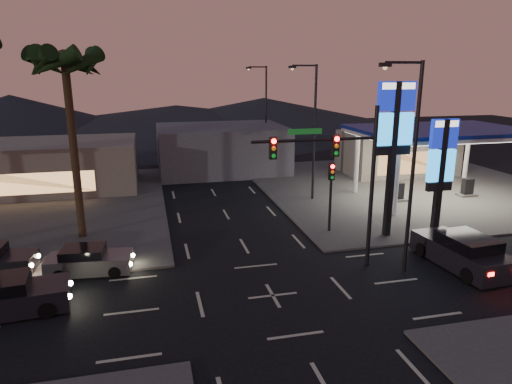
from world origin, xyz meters
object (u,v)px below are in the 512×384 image
object	(u,v)px
pylon_sign_tall	(394,129)
pylon_sign_short	(441,161)
gas_station	(439,133)
traffic_signal_mast	(340,166)
suv_station	(462,252)
car_lane_a_front	(6,297)
car_lane_b_front	(88,261)

from	to	relation	value
pylon_sign_tall	pylon_sign_short	bearing A→B (deg)	-21.80
gas_station	traffic_signal_mast	size ratio (longest dim) A/B	1.53
gas_station	suv_station	size ratio (longest dim) A/B	2.26
car_lane_a_front	pylon_sign_short	bearing A→B (deg)	8.96
gas_station	traffic_signal_mast	xyz separation A→B (m)	(-12.24, -10.01, 0.15)
traffic_signal_mast	car_lane_a_front	world-z (taller)	traffic_signal_mast
gas_station	suv_station	world-z (taller)	gas_station
car_lane_a_front	suv_station	world-z (taller)	suv_station
traffic_signal_mast	car_lane_b_front	world-z (taller)	traffic_signal_mast
car_lane_a_front	suv_station	xyz separation A→B (m)	(20.90, -0.34, 0.09)
pylon_sign_tall	traffic_signal_mast	distance (m)	6.02
gas_station	car_lane_a_front	xyz separation A→B (m)	(-26.89, -10.95, -4.36)
car_lane_b_front	pylon_sign_tall	bearing A→B (deg)	3.88
suv_station	pylon_sign_short	bearing A→B (deg)	75.32
traffic_signal_mast	car_lane_b_front	bearing A→B (deg)	168.61
gas_station	car_lane_b_front	distance (m)	25.66
gas_station	pylon_sign_short	world-z (taller)	pylon_sign_short
car_lane_a_front	car_lane_b_front	bearing A→B (deg)	49.87
pylon_sign_tall	traffic_signal_mast	xyz separation A→B (m)	(-4.74, -3.51, -1.17)
pylon_sign_short	traffic_signal_mast	size ratio (longest dim) A/B	0.88
pylon_sign_tall	suv_station	bearing A→B (deg)	-72.54
gas_station	car_lane_b_front	size ratio (longest dim) A/B	2.92
traffic_signal_mast	car_lane_a_front	size ratio (longest dim) A/B	1.62
pylon_sign_tall	suv_station	size ratio (longest dim) A/B	1.67
pylon_sign_tall	pylon_sign_short	xyz separation A→B (m)	(2.50, -1.00, -1.74)
pylon_sign_tall	suv_station	xyz separation A→B (m)	(1.51, -4.79, -5.58)
car_lane_b_front	pylon_sign_short	bearing A→B (deg)	0.38
pylon_sign_short	car_lane_a_front	xyz separation A→B (m)	(-21.89, -3.45, -3.93)
pylon_sign_tall	traffic_signal_mast	world-z (taller)	pylon_sign_tall
car_lane_a_front	pylon_sign_tall	bearing A→B (deg)	12.92
gas_station	pylon_sign_tall	distance (m)	10.01
gas_station	pylon_sign_tall	xyz separation A→B (m)	(-7.50, -6.50, 1.31)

